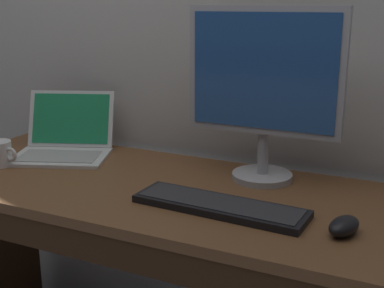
% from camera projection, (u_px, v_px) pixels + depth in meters
% --- Properties ---
extents(desk, '(1.61, 0.62, 0.78)m').
position_uv_depth(desk, '(160.00, 247.00, 1.58)').
color(desk, brown).
rests_on(desk, ground).
extents(laptop_white, '(0.41, 0.40, 0.21)m').
position_uv_depth(laptop_white, '(65.00, 140.00, 1.84)').
color(laptop_white, white).
rests_on(laptop_white, desk).
extents(external_monitor, '(0.46, 0.18, 0.52)m').
position_uv_depth(external_monitor, '(264.00, 84.00, 1.50)').
color(external_monitor, '#B7B7BC').
rests_on(external_monitor, desk).
extents(wired_keyboard, '(0.47, 0.15, 0.02)m').
position_uv_depth(wired_keyboard, '(220.00, 206.00, 1.36)').
color(wired_keyboard, black).
rests_on(wired_keyboard, desk).
extents(computer_mouse, '(0.09, 0.12, 0.04)m').
position_uv_depth(computer_mouse, '(344.00, 226.00, 1.21)').
color(computer_mouse, black).
rests_on(computer_mouse, desk).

